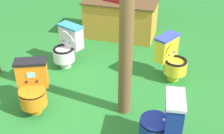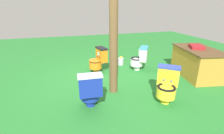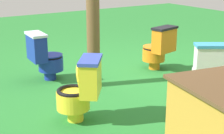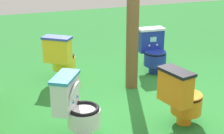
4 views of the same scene
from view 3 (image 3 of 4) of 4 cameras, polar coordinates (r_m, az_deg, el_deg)
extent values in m
plane|color=#26752D|center=(5.41, 3.56, -1.43)|extent=(14.00, 14.00, 0.00)
cylinder|color=orange|center=(5.77, 6.97, 0.38)|extent=(0.21, 0.21, 0.14)
cylinder|color=orange|center=(5.73, 6.87, 2.05)|extent=(0.44, 0.44, 0.20)
torus|color=black|center=(5.71, 6.91, 3.13)|extent=(0.42, 0.42, 0.04)
cylinder|color=black|center=(5.72, 6.89, 2.63)|extent=(0.29, 0.29, 0.01)
cube|color=orange|center=(5.55, 8.59, 4.30)|extent=(0.44, 0.27, 0.37)
cube|color=black|center=(5.51, 8.68, 6.36)|extent=(0.47, 0.30, 0.04)
cube|color=#8CE0E5|center=(5.60, 7.78, 4.97)|extent=(0.11, 0.03, 0.08)
cylinder|color=orange|center=(5.70, 6.92, 3.35)|extent=(0.43, 0.43, 0.02)
sphere|color=black|center=(5.57, 7.27, 3.87)|extent=(0.04, 0.04, 0.04)
sphere|color=black|center=(5.68, 8.14, 4.09)|extent=(0.04, 0.04, 0.04)
cylinder|color=yellow|center=(3.93, -6.04, -7.74)|extent=(0.25, 0.25, 0.14)
cylinder|color=yellow|center=(3.87, -6.41, -5.44)|extent=(0.52, 0.52, 0.20)
torus|color=black|center=(3.83, -6.46, -3.89)|extent=(0.50, 0.50, 0.04)
cylinder|color=#3347B2|center=(3.85, -6.44, -4.61)|extent=(0.34, 0.34, 0.01)
cube|color=yellow|center=(3.74, -3.53, -1.81)|extent=(0.40, 0.44, 0.37)
cube|color=#3347B2|center=(3.68, -3.59, 1.18)|extent=(0.43, 0.47, 0.04)
cube|color=#8CE0E5|center=(3.74, -5.08, -1.04)|extent=(0.07, 0.09, 0.08)
cylinder|color=yellow|center=(3.76, -5.04, -1.98)|extent=(0.29, 0.33, 0.35)
sphere|color=#3347B2|center=(3.71, -5.28, -2.84)|extent=(0.04, 0.04, 0.04)
sphere|color=#3347B2|center=(3.84, -4.92, -2.13)|extent=(0.04, 0.04, 0.04)
cylinder|color=#192D9E|center=(5.31, -10.14, -1.26)|extent=(0.19, 0.19, 0.14)
cylinder|color=#192D9E|center=(5.26, -10.03, 0.53)|extent=(0.39, 0.39, 0.20)
torus|color=black|center=(5.23, -10.09, 1.71)|extent=(0.37, 0.37, 0.04)
cylinder|color=silver|center=(5.25, -10.06, 1.16)|extent=(0.25, 0.25, 0.01)
cube|color=#192D9E|center=(5.13, -12.28, 3.05)|extent=(0.21, 0.42, 0.37)
cube|color=silver|center=(5.09, -12.42, 5.27)|extent=(0.24, 0.44, 0.04)
cube|color=#8CE0E5|center=(5.15, -11.24, 3.74)|extent=(0.01, 0.11, 0.08)
cylinder|color=#192D9E|center=(5.23, -10.10, 1.94)|extent=(0.38, 0.38, 0.02)
sphere|color=silver|center=(5.24, -11.39, 2.83)|extent=(0.04, 0.04, 0.04)
sphere|color=silver|center=(5.11, -10.88, 2.50)|extent=(0.04, 0.04, 0.04)
cylinder|color=white|center=(4.84, 15.06, -3.42)|extent=(0.25, 0.25, 0.14)
cylinder|color=white|center=(4.80, 15.16, -1.43)|extent=(0.51, 0.51, 0.20)
torus|color=black|center=(4.77, 15.26, -0.15)|extent=(0.49, 0.49, 0.04)
cylinder|color=#338CBF|center=(4.78, 15.21, -0.75)|extent=(0.33, 0.33, 0.01)
cube|color=white|center=(4.54, 16.04, 0.94)|extent=(0.45, 0.38, 0.37)
cube|color=#338CBF|center=(4.49, 16.25, 3.43)|extent=(0.48, 0.42, 0.04)
cube|color=#8CE0E5|center=(4.62, 15.76, 1.89)|extent=(0.10, 0.07, 0.08)
cylinder|color=white|center=(4.64, 15.70, 1.11)|extent=(0.34, 0.27, 0.35)
sphere|color=#338CBF|center=(4.63, 14.82, 0.72)|extent=(0.04, 0.04, 0.04)
sphere|color=#338CBF|center=(4.67, 16.48, 0.71)|extent=(0.04, 0.04, 0.04)
cylinder|color=brown|center=(4.73, -3.17, 9.27)|extent=(0.18, 0.18, 2.15)
cylinder|color=#B7B7BF|center=(5.46, 16.68, -0.77)|extent=(0.22, 0.22, 0.22)
ellipsoid|color=yellow|center=(5.40, 17.28, 0.55)|extent=(0.07, 0.05, 0.05)
ellipsoid|color=yellow|center=(5.40, 17.23, 0.57)|extent=(0.07, 0.05, 0.05)
ellipsoid|color=yellow|center=(5.41, 16.79, 0.63)|extent=(0.07, 0.05, 0.05)
camera|label=1|loc=(7.70, -17.77, 23.75)|focal=47.28mm
camera|label=2|loc=(5.14, -44.81, 13.93)|focal=26.59mm
camera|label=4|loc=(7.04, 41.50, 16.00)|focal=55.00mm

